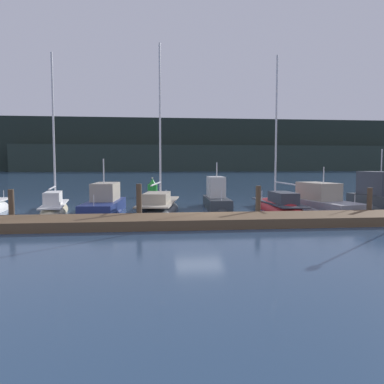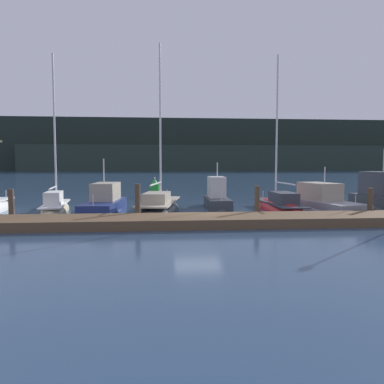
{
  "view_description": "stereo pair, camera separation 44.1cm",
  "coord_description": "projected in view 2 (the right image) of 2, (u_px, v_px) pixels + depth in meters",
  "views": [
    {
      "loc": [
        -2.5,
        -19.6,
        2.99
      ],
      "look_at": [
        0.0,
        3.59,
        1.2
      ],
      "focal_mm": 35.0,
      "sensor_mm": 36.0,
      "label": 1
    },
    {
      "loc": [
        -2.06,
        -19.65,
        2.99
      ],
      "look_at": [
        0.0,
        3.59,
        1.2
      ],
      "focal_mm": 35.0,
      "sensor_mm": 36.0,
      "label": 2
    }
  ],
  "objects": [
    {
      "name": "mooring_pile_3",
      "position": [
        257.0,
        203.0,
        19.97
      ],
      "size": [
        0.28,
        0.28,
        1.79
      ],
      "primitive_type": "cylinder",
      "color": "#4C3D2D",
      "rests_on": "ground"
    },
    {
      "name": "motorboat_berth_9",
      "position": [
        382.0,
        203.0,
        24.28
      ],
      "size": [
        2.29,
        6.0,
        4.57
      ],
      "color": "#2D3338",
      "rests_on": "ground"
    },
    {
      "name": "sailboat_berth_5",
      "position": [
        159.0,
        209.0,
        23.48
      ],
      "size": [
        3.53,
        8.31,
        11.13
      ],
      "color": "#2D3338",
      "rests_on": "ground"
    },
    {
      "name": "motorboat_berth_4",
      "position": [
        104.0,
        207.0,
        22.67
      ],
      "size": [
        2.47,
        6.25,
        3.77
      ],
      "color": "navy",
      "rests_on": "ground"
    },
    {
      "name": "motorboat_berth_8",
      "position": [
        324.0,
        205.0,
        24.12
      ],
      "size": [
        3.59,
        6.91,
        3.3
      ],
      "color": "gray",
      "rests_on": "ground"
    },
    {
      "name": "mooring_pile_1",
      "position": [
        11.0,
        206.0,
        18.86
      ],
      "size": [
        0.28,
        0.28,
        1.69
      ],
      "primitive_type": "cylinder",
      "color": "#4C3D2D",
      "rests_on": "ground"
    },
    {
      "name": "dock",
      "position": [
        202.0,
        221.0,
        18.1
      ],
      "size": [
        39.46,
        2.8,
        0.45
      ],
      "primitive_type": "cube",
      "color": "brown",
      "rests_on": "ground"
    },
    {
      "name": "sailboat_berth_3",
      "position": [
        55.0,
        208.0,
        23.39
      ],
      "size": [
        2.39,
        6.7,
        10.41
      ],
      "color": "beige",
      "rests_on": "ground"
    },
    {
      "name": "hillside_backdrop",
      "position": [
        171.0,
        147.0,
        148.76
      ],
      "size": [
        240.0,
        23.0,
        20.22
      ],
      "color": "#1E2823",
      "rests_on": "ground"
    },
    {
      "name": "sailboat_berth_7",
      "position": [
        279.0,
        208.0,
        23.84
      ],
      "size": [
        2.06,
        7.49,
        10.63
      ],
      "color": "red",
      "rests_on": "ground"
    },
    {
      "name": "channel_buoy",
      "position": [
        155.0,
        189.0,
        33.87
      ],
      "size": [
        1.32,
        1.32,
        1.74
      ],
      "color": "green",
      "rests_on": "ground"
    },
    {
      "name": "mooring_pile_2",
      "position": [
        138.0,
        202.0,
        19.41
      ],
      "size": [
        0.28,
        0.28,
        1.94
      ],
      "primitive_type": "cylinder",
      "color": "#4C3D2D",
      "rests_on": "ground"
    },
    {
      "name": "motorboat_berth_6",
      "position": [
        217.0,
        202.0,
        25.18
      ],
      "size": [
        1.7,
        4.99,
        3.57
      ],
      "color": "#2D3338",
      "rests_on": "ground"
    },
    {
      "name": "ground_plane",
      "position": [
        198.0,
        220.0,
        19.92
      ],
      "size": [
        400.0,
        400.0,
        0.0
      ],
      "primitive_type": "plane",
      "color": "navy"
    },
    {
      "name": "mooring_pile_4",
      "position": [
        370.0,
        203.0,
        20.54
      ],
      "size": [
        0.28,
        0.28,
        1.64
      ],
      "primitive_type": "cylinder",
      "color": "#4C3D2D",
      "rests_on": "ground"
    }
  ]
}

